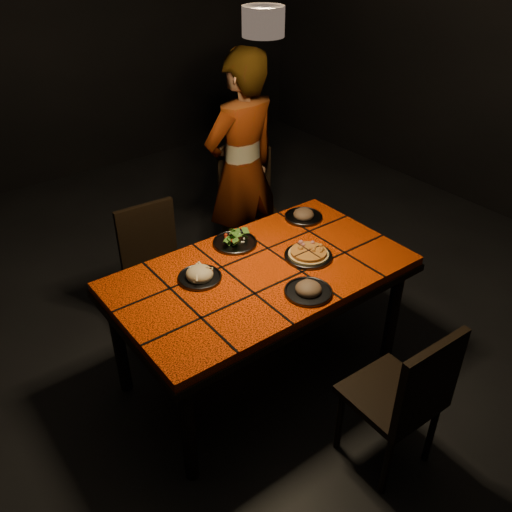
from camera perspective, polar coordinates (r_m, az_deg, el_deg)
room_shell at (r=2.58m, az=0.69°, el=12.45°), size 6.04×7.04×3.08m
dining_table at (r=2.97m, az=0.59°, el=-2.70°), size 1.62×0.92×0.75m
chair_near at (r=2.68m, az=15.55°, el=-13.88°), size 0.41×0.41×0.88m
chair_far_left at (r=3.53m, az=-10.53°, el=-0.56°), size 0.41×0.41×0.85m
chair_far_right at (r=4.10m, az=-0.76°, el=5.56°), size 0.51×0.51×0.91m
diner at (r=3.84m, az=-1.47°, el=8.91°), size 0.65×0.45×1.68m
pendant_lamp at (r=2.45m, az=0.78°, el=23.88°), size 0.18×0.18×1.06m
plate_pizza at (r=3.03m, az=5.54°, el=0.15°), size 0.27×0.27×0.04m
plate_pasta at (r=2.86m, az=-5.95°, el=-2.06°), size 0.23×0.23×0.08m
plate_salad at (r=3.14m, az=-2.24°, el=1.66°), size 0.26×0.26×0.07m
plate_mushroom_a at (r=2.75m, az=5.53°, el=-3.54°), size 0.25×0.25×0.08m
plate_mushroom_b at (r=3.42m, az=5.03°, el=4.31°), size 0.24×0.24×0.08m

